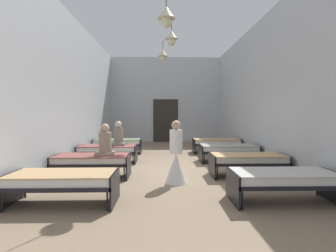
# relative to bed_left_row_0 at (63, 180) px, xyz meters

# --- Properties ---
(ground_plane) EXTENTS (6.71, 14.43, 0.10)m
(ground_plane) POSITION_rel_bed_left_row_0_xyz_m (2.01, 2.85, -0.49)
(ground_plane) COLOR #8C755B
(room_shell) EXTENTS (6.51, 14.03, 4.76)m
(room_shell) POSITION_rel_bed_left_row_0_xyz_m (2.01, 4.21, 1.95)
(room_shell) COLOR silver
(room_shell) RESTS_ON ground
(bed_left_row_0) EXTENTS (1.90, 0.84, 0.57)m
(bed_left_row_0) POSITION_rel_bed_left_row_0_xyz_m (0.00, 0.00, 0.00)
(bed_left_row_0) COLOR black
(bed_left_row_0) RESTS_ON ground
(bed_right_row_0) EXTENTS (1.90, 0.84, 0.57)m
(bed_right_row_0) POSITION_rel_bed_left_row_0_xyz_m (4.01, 0.00, 0.00)
(bed_right_row_0) COLOR black
(bed_right_row_0) RESTS_ON ground
(bed_left_row_1) EXTENTS (1.90, 0.84, 0.57)m
(bed_left_row_1) POSITION_rel_bed_left_row_0_xyz_m (0.00, 1.90, 0.00)
(bed_left_row_1) COLOR black
(bed_left_row_1) RESTS_ON ground
(bed_right_row_1) EXTENTS (1.90, 0.84, 0.57)m
(bed_right_row_1) POSITION_rel_bed_left_row_0_xyz_m (4.01, 1.90, 0.00)
(bed_right_row_1) COLOR black
(bed_right_row_1) RESTS_ON ground
(bed_left_row_2) EXTENTS (1.90, 0.84, 0.57)m
(bed_left_row_2) POSITION_rel_bed_left_row_0_xyz_m (0.00, 3.80, 0.00)
(bed_left_row_2) COLOR black
(bed_left_row_2) RESTS_ON ground
(bed_right_row_2) EXTENTS (1.90, 0.84, 0.57)m
(bed_right_row_2) POSITION_rel_bed_left_row_0_xyz_m (4.01, 3.80, 0.00)
(bed_right_row_2) COLOR black
(bed_right_row_2) RESTS_ON ground
(bed_left_row_3) EXTENTS (1.90, 0.84, 0.57)m
(bed_left_row_3) POSITION_rel_bed_left_row_0_xyz_m (0.00, 5.70, 0.00)
(bed_left_row_3) COLOR black
(bed_left_row_3) RESTS_ON ground
(bed_right_row_3) EXTENTS (1.90, 0.84, 0.57)m
(bed_right_row_3) POSITION_rel_bed_left_row_0_xyz_m (4.01, 5.70, 0.00)
(bed_right_row_3) COLOR black
(bed_right_row_3) RESTS_ON ground
(nurse_near_aisle) EXTENTS (0.52, 0.52, 1.49)m
(nurse_near_aisle) POSITION_rel_bed_left_row_0_xyz_m (2.12, 1.32, 0.09)
(nurse_near_aisle) COLOR white
(nurse_near_aisle) RESTS_ON ground
(patient_seated_primary) EXTENTS (0.44, 0.44, 0.80)m
(patient_seated_primary) POSITION_rel_bed_left_row_0_xyz_m (0.35, 3.83, 0.43)
(patient_seated_primary) COLOR slate
(patient_seated_primary) RESTS_ON bed_left_row_2
(patient_seated_secondary) EXTENTS (0.44, 0.44, 0.80)m
(patient_seated_secondary) POSITION_rel_bed_left_row_0_xyz_m (0.35, 1.85, 0.43)
(patient_seated_secondary) COLOR gray
(patient_seated_secondary) RESTS_ON bed_left_row_1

